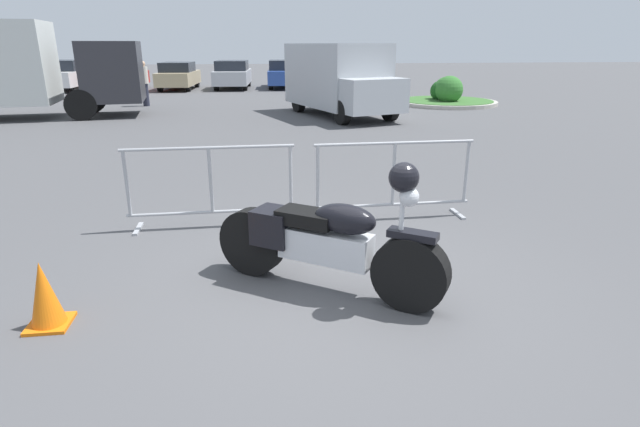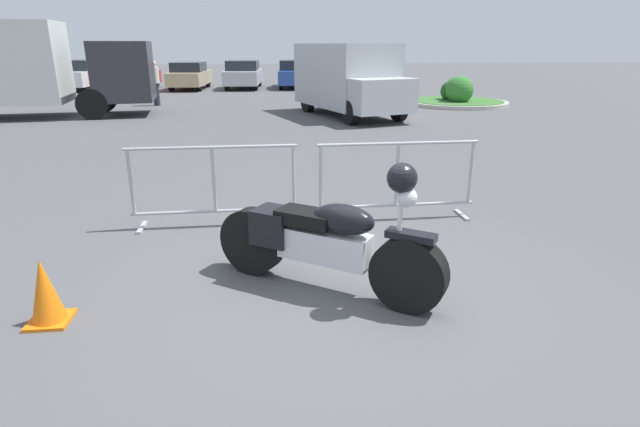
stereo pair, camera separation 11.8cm
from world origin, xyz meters
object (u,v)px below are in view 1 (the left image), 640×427
motorcycle (326,240)px  parked_car_red (123,76)px  delivery_van (339,78)px  parked_car_blue (285,74)px  parked_car_white (68,75)px  parked_car_tan (178,76)px  traffic_cone (44,295)px  crowd_barrier_near (211,186)px  parked_car_silver (233,74)px  pedestrian (144,82)px  crowd_barrier_far (393,180)px  parked_car_black (336,73)px

motorcycle → parked_car_red: size_ratio=0.49×
delivery_van → parked_car_blue: delivery_van is taller
parked_car_blue → motorcycle: bearing=-179.2°
parked_car_white → delivery_van: bearing=-129.5°
parked_car_white → parked_car_tan: size_ratio=1.09×
parked_car_white → parked_car_blue: parked_car_white is taller
delivery_van → traffic_cone: size_ratio=9.08×
crowd_barrier_near → traffic_cone: size_ratio=3.68×
parked_car_silver → pedestrian: 8.38m
parked_car_white → pedestrian: size_ratio=2.71×
crowd_barrier_near → parked_car_tan: bearing=98.5°
pedestrian → traffic_cone: (2.29, -16.49, -0.63)m
parked_car_red → parked_car_blue: 8.47m
crowd_barrier_near → parked_car_blue: size_ratio=0.49×
crowd_barrier_far → parked_car_white: size_ratio=0.47×
parked_car_blue → parked_car_black: 2.84m
parked_car_white → traffic_cone: bearing=-158.9°
parked_car_blue → parked_car_black: bearing=-92.5°
motorcycle → parked_car_silver: bearing=128.2°
delivery_van → parked_car_red: bearing=-157.6°
crowd_barrier_far → parked_car_black: size_ratio=0.47×
parked_car_red → parked_car_tan: 2.82m
delivery_van → pedestrian: bearing=-136.0°
crowd_barrier_far → traffic_cone: (-3.65, -2.32, -0.26)m
parked_car_silver → parked_car_black: (5.64, -0.22, 0.03)m
delivery_van → pedestrian: size_ratio=3.17×
parked_car_tan → parked_car_silver: parked_car_silver is taller
crowd_barrier_far → traffic_cone: crowd_barrier_far is taller
crowd_barrier_near → parked_car_red: parked_car_red is taller
pedestrian → delivery_van: bearing=119.3°
crowd_barrier_far → traffic_cone: bearing=-147.6°
parked_car_white → crowd_barrier_near: bearing=-154.4°
parked_car_red → traffic_cone: parked_car_red is taller
motorcycle → pedestrian: size_ratio=1.23×
delivery_van → parked_car_silver: delivery_van is taller
crowd_barrier_far → parked_car_blue: 22.04m
crowd_barrier_near → pedestrian: pedestrian is taller
parked_car_white → parked_car_red: bearing=-93.8°
crowd_barrier_near → delivery_van: delivery_van is taller
crowd_barrier_far → delivery_van: size_ratio=0.40×
parked_car_red → pedestrian: (2.53, -7.48, 0.21)m
parked_car_white → parked_car_red: 2.85m
delivery_van → parked_car_tan: delivery_van is taller
parked_car_blue → parked_car_white: bearing=93.7°
parked_car_tan → parked_car_black: bearing=-86.0°
motorcycle → parked_car_blue: (1.21, 24.00, 0.23)m
motorcycle → crowd_barrier_far: motorcycle is taller
crowd_barrier_near → pedestrian: 14.61m
motorcycle → parked_car_white: 26.02m
motorcycle → pedestrian: pedestrian is taller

